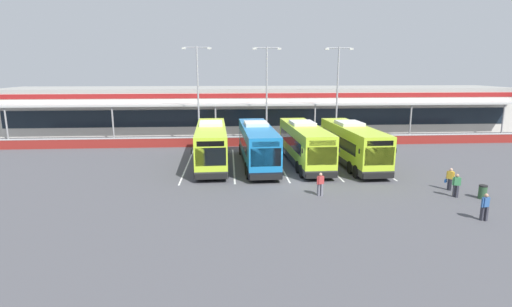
{
  "coord_description": "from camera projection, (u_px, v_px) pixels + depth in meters",
  "views": [
    {
      "loc": [
        -4.61,
        -28.85,
        8.49
      ],
      "look_at": [
        -2.36,
        3.0,
        1.6
      ],
      "focal_mm": 27.44,
      "sensor_mm": 36.0,
      "label": 1
    }
  ],
  "objects": [
    {
      "name": "lamp_post_centre",
      "position": [
        267.0,
        89.0,
        44.72
      ],
      "size": [
        3.24,
        0.28,
        11.0
      ],
      "color": "#9E9EA3",
      "rests_on": "ground"
    },
    {
      "name": "litter_bin",
      "position": [
        483.0,
        192.0,
        26.14
      ],
      "size": [
        0.54,
        0.54,
        0.93
      ],
      "color": "#2D5133",
      "rests_on": "ground"
    },
    {
      "name": "coach_bus_left_centre",
      "position": [
        257.0,
        146.0,
        35.09
      ],
      "size": [
        3.2,
        12.23,
        3.78
      ],
      "color": "#1972B7",
      "rests_on": "ground"
    },
    {
      "name": "pedestrian_with_handbag",
      "position": [
        450.0,
        178.0,
        27.91
      ],
      "size": [
        0.55,
        0.58,
        1.62
      ],
      "color": "#33333D",
      "rests_on": "ground"
    },
    {
      "name": "terminal_building",
      "position": [
        261.0,
        108.0,
        55.84
      ],
      "size": [
        70.0,
        13.0,
        6.0
      ],
      "color": "beige",
      "rests_on": "ground"
    },
    {
      "name": "bay_stripe_mid_west",
      "position": [
        279.0,
        163.0,
        36.09
      ],
      "size": [
        0.14,
        13.0,
        0.01
      ],
      "primitive_type": "cube",
      "color": "silver",
      "rests_on": "ground"
    },
    {
      "name": "coach_bus_centre",
      "position": [
        304.0,
        145.0,
        35.55
      ],
      "size": [
        3.2,
        12.23,
        3.78
      ],
      "color": "#B7DB2D",
      "rests_on": "ground"
    },
    {
      "name": "lamp_post_west",
      "position": [
        198.0,
        89.0,
        43.97
      ],
      "size": [
        3.24,
        0.28,
        11.0
      ],
      "color": "#9E9EA3",
      "rests_on": "ground"
    },
    {
      "name": "ground_plane",
      "position": [
        289.0,
        181.0,
        30.24
      ],
      "size": [
        200.0,
        200.0,
        0.0
      ],
      "primitive_type": "plane",
      "color": "#4C4C51"
    },
    {
      "name": "coach_bus_right_centre",
      "position": [
        352.0,
        145.0,
        35.44
      ],
      "size": [
        3.2,
        12.23,
        3.78
      ],
      "color": "#B7DB2D",
      "rests_on": "ground"
    },
    {
      "name": "red_barrier_wall",
      "position": [
        270.0,
        141.0,
        44.26
      ],
      "size": [
        60.0,
        0.4,
        1.1
      ],
      "color": "maroon",
      "rests_on": "ground"
    },
    {
      "name": "bay_stripe_centre",
      "position": [
        324.0,
        162.0,
        36.38
      ],
      "size": [
        0.14,
        13.0,
        0.01
      ],
      "primitive_type": "cube",
      "color": "silver",
      "rests_on": "ground"
    },
    {
      "name": "pedestrian_child",
      "position": [
        485.0,
        206.0,
        22.24
      ],
      "size": [
        0.54,
        0.3,
        1.62
      ],
      "color": "#33333D",
      "rests_on": "ground"
    },
    {
      "name": "pedestrian_near_bin",
      "position": [
        456.0,
        185.0,
        26.37
      ],
      "size": [
        0.54,
        0.37,
        1.62
      ],
      "color": "#33333D",
      "rests_on": "ground"
    },
    {
      "name": "bay_stripe_mid_east",
      "position": [
        368.0,
        162.0,
        36.67
      ],
      "size": [
        0.14,
        13.0,
        0.01
      ],
      "primitive_type": "cube",
      "color": "silver",
      "rests_on": "ground"
    },
    {
      "name": "bay_stripe_west",
      "position": [
        234.0,
        164.0,
        35.8
      ],
      "size": [
        0.14,
        13.0,
        0.01
      ],
      "primitive_type": "cube",
      "color": "silver",
      "rests_on": "ground"
    },
    {
      "name": "pedestrian_in_dark_coat",
      "position": [
        320.0,
        183.0,
        26.66
      ],
      "size": [
        0.53,
        0.32,
        1.62
      ],
      "color": "slate",
      "rests_on": "ground"
    },
    {
      "name": "coach_bus_leftmost",
      "position": [
        211.0,
        145.0,
        35.26
      ],
      "size": [
        3.2,
        12.23,
        3.78
      ],
      "color": "#B7DB2D",
      "rests_on": "ground"
    },
    {
      "name": "lamp_post_east",
      "position": [
        337.0,
        89.0,
        45.22
      ],
      "size": [
        3.24,
        0.28,
        11.0
      ],
      "color": "#9E9EA3",
      "rests_on": "ground"
    },
    {
      "name": "bay_stripe_far_west",
      "position": [
        187.0,
        165.0,
        35.51
      ],
      "size": [
        0.14,
        13.0,
        0.01
      ],
      "primitive_type": "cube",
      "color": "silver",
      "rests_on": "ground"
    }
  ]
}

